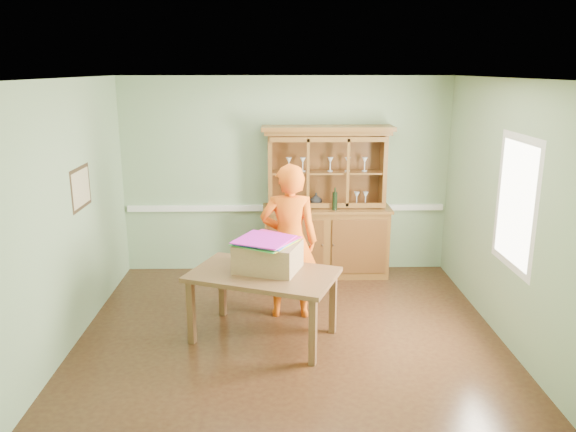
{
  "coord_description": "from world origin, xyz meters",
  "views": [
    {
      "loc": [
        -0.14,
        -5.64,
        2.8
      ],
      "look_at": [
        -0.01,
        0.4,
        1.2
      ],
      "focal_mm": 35.0,
      "sensor_mm": 36.0,
      "label": 1
    }
  ],
  "objects_px": {
    "china_hutch": "(326,224)",
    "cardboard_box": "(268,256)",
    "dining_table": "(263,280)",
    "person": "(289,242)"
  },
  "relations": [
    {
      "from": "person",
      "to": "dining_table",
      "type": "bearing_deg",
      "value": 64.03
    },
    {
      "from": "cardboard_box",
      "to": "person",
      "type": "relative_size",
      "value": 0.35
    },
    {
      "from": "dining_table",
      "to": "person",
      "type": "xyz_separation_m",
      "value": [
        0.29,
        0.57,
        0.24
      ]
    },
    {
      "from": "china_hutch",
      "to": "dining_table",
      "type": "xyz_separation_m",
      "value": [
        -0.83,
        -1.92,
        -0.07
      ]
    },
    {
      "from": "dining_table",
      "to": "person",
      "type": "distance_m",
      "value": 0.68
    },
    {
      "from": "dining_table",
      "to": "person",
      "type": "bearing_deg",
      "value": 84.41
    },
    {
      "from": "china_hutch",
      "to": "cardboard_box",
      "type": "bearing_deg",
      "value": -112.81
    },
    {
      "from": "china_hutch",
      "to": "person",
      "type": "bearing_deg",
      "value": -111.77
    },
    {
      "from": "china_hutch",
      "to": "cardboard_box",
      "type": "height_order",
      "value": "china_hutch"
    },
    {
      "from": "cardboard_box",
      "to": "person",
      "type": "bearing_deg",
      "value": 64.39
    }
  ]
}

